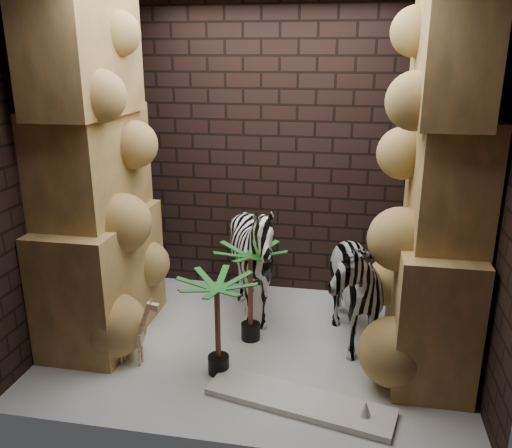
% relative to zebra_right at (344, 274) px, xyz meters
% --- Properties ---
extents(floor, '(3.50, 3.50, 0.00)m').
position_rel_zebra_right_xyz_m(floor, '(-0.73, -0.19, -0.66)').
color(floor, silver).
rests_on(floor, ground).
extents(wall_back, '(3.50, 0.00, 3.50)m').
position_rel_zebra_right_xyz_m(wall_back, '(-0.73, 1.06, 0.84)').
color(wall_back, black).
rests_on(wall_back, ground).
extents(wall_front, '(3.50, 0.00, 3.50)m').
position_rel_zebra_right_xyz_m(wall_front, '(-0.73, -1.44, 0.84)').
color(wall_front, black).
rests_on(wall_front, ground).
extents(wall_left, '(0.00, 3.00, 3.00)m').
position_rel_zebra_right_xyz_m(wall_left, '(-2.48, -0.19, 0.84)').
color(wall_left, black).
rests_on(wall_left, ground).
extents(wall_right, '(0.00, 3.00, 3.00)m').
position_rel_zebra_right_xyz_m(wall_right, '(1.02, -0.19, 0.84)').
color(wall_right, black).
rests_on(wall_right, ground).
extents(rock_pillar_left, '(0.68, 1.30, 3.00)m').
position_rel_zebra_right_xyz_m(rock_pillar_left, '(-2.13, -0.19, 0.84)').
color(rock_pillar_left, '#E1A95D').
rests_on(rock_pillar_left, floor).
extents(rock_pillar_right, '(0.58, 1.25, 3.00)m').
position_rel_zebra_right_xyz_m(rock_pillar_right, '(0.69, -0.19, 0.84)').
color(rock_pillar_right, '#E1A95D').
rests_on(rock_pillar_right, floor).
extents(zebra_right, '(0.90, 1.23, 1.31)m').
position_rel_zebra_right_xyz_m(zebra_right, '(0.00, 0.00, 0.00)').
color(zebra_right, white).
rests_on(zebra_right, floor).
extents(zebra_left, '(1.41, 1.54, 1.13)m').
position_rel_zebra_right_xyz_m(zebra_left, '(-0.84, 0.29, -0.09)').
color(zebra_left, white).
rests_on(zebra_left, floor).
extents(giraffe_toy, '(0.32, 0.12, 0.61)m').
position_rel_zebra_right_xyz_m(giraffe_toy, '(-1.68, -0.65, -0.35)').
color(giraffe_toy, beige).
rests_on(giraffe_toy, floor).
extents(palm_front, '(0.36, 0.36, 0.89)m').
position_rel_zebra_right_xyz_m(palm_front, '(-0.79, -0.09, -0.21)').
color(palm_front, '#1F6D1E').
rests_on(palm_front, floor).
extents(palm_back, '(0.36, 0.36, 0.83)m').
position_rel_zebra_right_xyz_m(palm_back, '(-0.94, -0.66, -0.24)').
color(palm_back, '#1F6D1E').
rests_on(palm_back, floor).
extents(surfboard, '(1.43, 0.63, 0.05)m').
position_rel_zebra_right_xyz_m(surfboard, '(-0.26, -0.94, -0.63)').
color(surfboard, silver).
rests_on(surfboard, floor).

